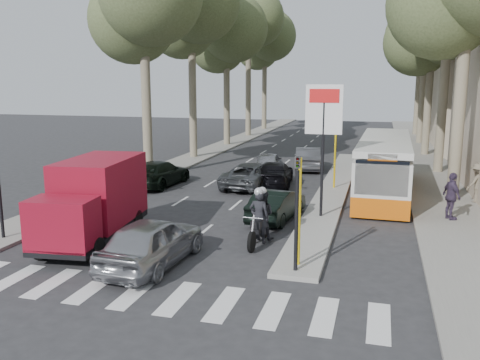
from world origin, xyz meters
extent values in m
plane|color=#28282B|center=(0.00, 0.00, 0.00)|extent=(120.00, 120.00, 0.00)
cube|color=gray|center=(8.60, 25.00, 0.06)|extent=(3.20, 70.00, 0.12)
cube|color=gray|center=(-8.00, 28.00, 0.06)|extent=(2.40, 64.00, 0.12)
cube|color=gray|center=(3.25, 11.00, 0.08)|extent=(1.50, 26.00, 0.16)
cylinder|color=yellow|center=(3.25, -1.00, 1.75)|extent=(0.10, 0.10, 3.50)
cylinder|color=yellow|center=(3.25, 5.00, 1.75)|extent=(0.10, 0.10, 3.50)
cylinder|color=yellow|center=(3.25, 11.00, 1.75)|extent=(0.10, 0.10, 3.50)
cylinder|color=black|center=(3.25, 5.00, 2.60)|extent=(0.12, 0.12, 5.20)
cube|color=white|center=(3.25, 5.00, 4.60)|extent=(1.50, 0.10, 2.00)
cube|color=red|center=(3.25, 4.94, 5.15)|extent=(1.20, 0.02, 0.55)
cylinder|color=black|center=(3.25, -1.50, 1.60)|extent=(0.12, 0.12, 3.20)
imported|color=black|center=(3.25, -1.50, 3.10)|extent=(0.16, 0.41, 1.00)
cylinder|color=black|center=(-7.60, -1.00, 1.60)|extent=(0.12, 0.12, 3.20)
cylinder|color=#6B604C|center=(-8.00, 12.00, 4.20)|extent=(0.56, 0.56, 8.40)
sphere|color=#404B2A|center=(-9.00, 12.60, 9.30)|extent=(5.20, 5.20, 5.20)
cylinder|color=#6B604C|center=(-8.10, 20.00, 4.48)|extent=(0.56, 0.56, 8.96)
sphere|color=#404B2A|center=(-9.10, 20.60, 9.92)|extent=(5.20, 5.20, 5.20)
sphere|color=#404B2A|center=(-7.20, 19.20, 11.20)|extent=(5.80, 5.80, 5.80)
cylinder|color=#6B604C|center=(-7.90, 28.00, 4.06)|extent=(0.56, 0.56, 8.12)
sphere|color=#404B2A|center=(-8.90, 28.60, 8.99)|extent=(5.20, 5.20, 5.20)
sphere|color=#404B2A|center=(-7.00, 27.20, 10.15)|extent=(5.80, 5.80, 5.80)
sphere|color=#404B2A|center=(-7.70, 29.10, 11.31)|extent=(4.80, 4.80, 4.80)
cylinder|color=#6B604C|center=(-8.00, 36.00, 4.76)|extent=(0.56, 0.56, 9.52)
sphere|color=#404B2A|center=(-9.00, 36.60, 10.54)|extent=(5.20, 5.20, 5.20)
sphere|color=#404B2A|center=(-7.10, 35.20, 11.90)|extent=(5.80, 5.80, 5.80)
sphere|color=#404B2A|center=(-7.80, 37.10, 13.26)|extent=(4.80, 4.80, 4.80)
cylinder|color=#6B604C|center=(-8.10, 44.00, 4.34)|extent=(0.56, 0.56, 8.68)
sphere|color=#404B2A|center=(-9.10, 44.60, 9.61)|extent=(5.20, 5.20, 5.20)
sphere|color=#404B2A|center=(-7.20, 43.20, 10.85)|extent=(5.80, 5.80, 5.80)
sphere|color=#404B2A|center=(-7.90, 45.10, 12.09)|extent=(4.80, 4.80, 4.80)
cylinder|color=#6B604C|center=(9.00, 10.00, 4.20)|extent=(0.56, 0.56, 8.40)
sphere|color=#404B2A|center=(8.00, 10.60, 9.30)|extent=(5.20, 5.20, 5.20)
cylinder|color=#6B604C|center=(9.10, 18.00, 4.62)|extent=(0.56, 0.56, 9.24)
sphere|color=#404B2A|center=(8.10, 18.60, 10.23)|extent=(5.20, 5.20, 5.20)
cylinder|color=#6B604C|center=(8.90, 26.00, 3.92)|extent=(0.56, 0.56, 7.84)
sphere|color=#404B2A|center=(7.90, 26.60, 8.68)|extent=(5.20, 5.20, 5.20)
sphere|color=#404B2A|center=(9.80, 25.20, 9.80)|extent=(5.80, 5.80, 5.80)
sphere|color=#404B2A|center=(9.10, 27.10, 10.92)|extent=(4.80, 4.80, 4.80)
cylinder|color=#6B604C|center=(9.00, 34.00, 4.48)|extent=(0.56, 0.56, 8.96)
sphere|color=#404B2A|center=(8.00, 34.60, 9.92)|extent=(5.20, 5.20, 5.20)
sphere|color=#404B2A|center=(9.90, 33.20, 11.20)|extent=(5.80, 5.80, 5.80)
sphere|color=#404B2A|center=(9.20, 35.10, 12.48)|extent=(4.80, 4.80, 4.80)
cylinder|color=#6B604C|center=(9.10, 42.00, 4.20)|extent=(0.56, 0.56, 8.40)
sphere|color=#404B2A|center=(8.10, 42.60, 9.30)|extent=(5.20, 5.20, 5.20)
sphere|color=#404B2A|center=(10.00, 41.20, 10.50)|extent=(5.80, 5.80, 5.80)
sphere|color=#404B2A|center=(9.30, 43.10, 11.70)|extent=(4.80, 4.80, 4.80)
imported|color=#9D9FA5|center=(-1.23, -1.89, 0.79)|extent=(2.13, 4.73, 1.58)
imported|color=black|center=(1.47, 4.45, 0.65)|extent=(1.91, 4.11, 1.30)
imported|color=#494C50|center=(-1.10, 10.58, 0.69)|extent=(2.89, 5.18, 1.37)
imported|color=black|center=(-0.06, 11.37, 0.68)|extent=(2.42, 4.86, 1.36)
imported|color=#93959A|center=(-1.25, 15.16, 0.68)|extent=(2.05, 4.15, 1.36)
imported|color=#505158|center=(0.99, 17.16, 0.74)|extent=(2.14, 4.65, 1.48)
imported|color=black|center=(-6.24, 9.62, 0.71)|extent=(2.26, 4.97, 1.41)
cube|color=black|center=(-4.20, -0.42, 0.51)|extent=(2.67, 5.78, 0.23)
cylinder|color=black|center=(-4.91, -2.38, 0.42)|extent=(0.37, 0.86, 0.84)
cylinder|color=black|center=(-3.06, -2.16, 0.42)|extent=(0.37, 0.86, 0.84)
cylinder|color=black|center=(-5.31, 1.14, 0.42)|extent=(0.37, 0.86, 0.84)
cylinder|color=black|center=(-3.46, 1.35, 0.42)|extent=(0.37, 0.86, 0.84)
cube|color=maroon|center=(-3.96, -2.55, 1.35)|extent=(2.18, 1.53, 1.58)
cube|color=black|center=(-3.89, -3.15, 1.54)|extent=(1.86, 0.28, 0.84)
cube|color=maroon|center=(-4.28, 0.32, 1.82)|extent=(2.57, 4.13, 2.33)
cube|color=#D35B0B|center=(5.76, 10.83, 0.53)|extent=(2.67, 11.14, 0.87)
cube|color=silver|center=(5.76, 10.83, 1.69)|extent=(2.67, 11.14, 1.45)
cube|color=black|center=(5.76, 10.83, 1.98)|extent=(2.68, 10.69, 0.82)
cube|color=silver|center=(5.76, 10.83, 2.75)|extent=(2.67, 11.14, 0.29)
cube|color=black|center=(5.63, 5.32, 1.83)|extent=(2.12, 0.11, 1.45)
cube|color=#D35B0B|center=(5.63, 5.32, 2.68)|extent=(1.16, 0.09, 0.31)
cylinder|color=black|center=(4.59, 7.31, 0.43)|extent=(0.29, 0.93, 0.93)
cylinder|color=black|center=(6.76, 7.26, 0.43)|extent=(0.29, 0.93, 0.93)
cylinder|color=black|center=(4.75, 14.18, 0.43)|extent=(0.29, 0.93, 0.93)
cylinder|color=black|center=(6.92, 14.13, 0.43)|extent=(0.29, 0.93, 0.93)
cylinder|color=black|center=(1.47, 0.17, 0.37)|extent=(0.14, 0.73, 0.73)
cylinder|color=black|center=(1.53, 1.88, 0.37)|extent=(0.14, 0.73, 0.73)
cylinder|color=silver|center=(1.47, 0.25, 0.80)|extent=(0.08, 0.46, 0.91)
cube|color=black|center=(1.50, 1.08, 0.51)|extent=(0.28, 0.86, 0.34)
cube|color=black|center=(1.49, 0.85, 0.82)|extent=(0.36, 0.52, 0.25)
cube|color=black|center=(1.51, 1.42, 0.75)|extent=(0.34, 0.75, 0.14)
cylinder|color=silver|center=(1.48, 0.32, 1.16)|extent=(0.71, 0.07, 0.05)
imported|color=black|center=(1.50, 1.08, 1.02)|extent=(0.71, 0.48, 1.92)
imported|color=black|center=(1.52, 1.54, 0.96)|extent=(0.89, 0.52, 1.80)
sphere|color=#B2B2B7|center=(1.50, 1.02, 1.92)|extent=(0.32, 0.32, 0.32)
sphere|color=#B2B2B7|center=(1.52, 1.50, 1.85)|extent=(0.32, 0.32, 0.32)
imported|color=#3F324B|center=(8.44, 6.00, 1.10)|extent=(0.99, 1.28, 1.96)
imported|color=#6E6452|center=(10.00, 9.61, 1.04)|extent=(1.26, 1.16, 1.85)
camera|label=1|loc=(5.51, -15.84, 5.73)|focal=38.00mm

